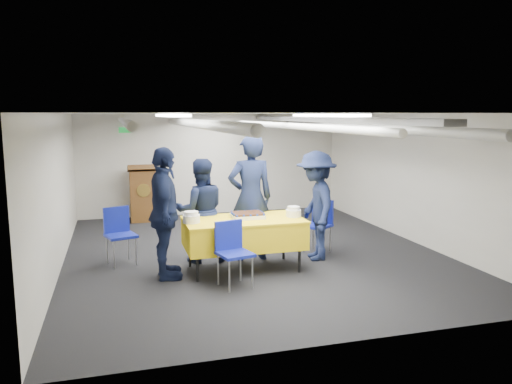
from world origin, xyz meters
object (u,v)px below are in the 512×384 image
serving_table (244,233)px  sailor_d (316,206)px  sheet_cake (248,215)px  sailor_a (250,198)px  podium (143,193)px  sailor_b (201,210)px  chair_near (232,247)px  chair_right (319,220)px  chair_left (119,229)px  sailor_c (165,214)px

serving_table → sailor_d: size_ratio=1.01×
sheet_cake → sailor_a: bearing=69.8°
podium → sailor_b: sailor_b is taller
sailor_a → serving_table: bearing=64.4°
sheet_cake → chair_near: size_ratio=0.55×
chair_near → sailor_d: bearing=28.5°
podium → chair_right: podium is taller
podium → sailor_d: 4.44m
sailor_a → sailor_b: 0.80m
serving_table → podium: 4.12m
sheet_cake → chair_left: size_ratio=0.55×
podium → sailor_c: (0.07, -4.00, 0.31)m
chair_near → sailor_c: sailor_c is taller
serving_table → sailor_b: bearing=131.1°
sailor_c → sailor_d: (2.39, 0.31, -0.06)m
podium → chair_near: size_ratio=1.44×
chair_near → sailor_c: (-0.83, 0.53, 0.39)m
chair_near → sailor_b: sailor_b is taller
sailor_a → sailor_c: sailor_a is taller
chair_near → sailor_d: (1.56, 0.85, 0.33)m
sheet_cake → sailor_a: 0.52m
sailor_c → sailor_b: bearing=-38.9°
chair_near → sailor_b: (-0.22, 1.22, 0.28)m
podium → sailor_a: 3.74m
chair_near → sheet_cake: bearing=59.4°
chair_right → sailor_a: (-1.24, -0.14, 0.46)m
serving_table → sailor_c: bearing=-176.3°
chair_near → chair_right: same height
chair_right → chair_left: (-3.25, 0.20, 0.00)m
chair_left → sailor_d: 3.09m
sheet_cake → podium: size_ratio=0.38×
podium → chair_left: podium is taller
chair_left → sailor_c: (0.62, -0.93, 0.39)m
serving_table → sailor_b: size_ratio=1.07×
sailor_a → sailor_b: (-0.78, 0.10, -0.18)m
serving_table → sheet_cake: (0.08, 0.05, 0.25)m
sailor_c → sailor_d: size_ratio=1.07×
sailor_c → podium: bearing=4.1°
serving_table → podium: podium is taller
serving_table → sailor_b: (-0.53, 0.61, 0.25)m
podium → chair_left: bearing=-100.0°
serving_table → sailor_d: sailor_d is taller
podium → sailor_d: (2.47, -3.69, 0.25)m
chair_right → sailor_c: size_ratio=0.47×
chair_near → chair_left: same height
chair_near → sailor_d: 1.81m
serving_table → chair_right: 1.62m
sailor_b → sailor_c: sailor_c is taller
podium → chair_right: bearing=-50.4°
chair_right → sailor_b: sailor_b is taller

